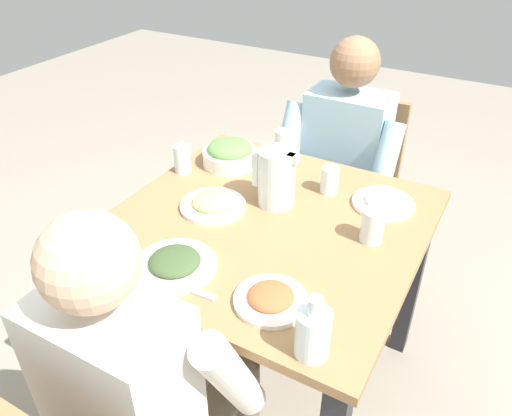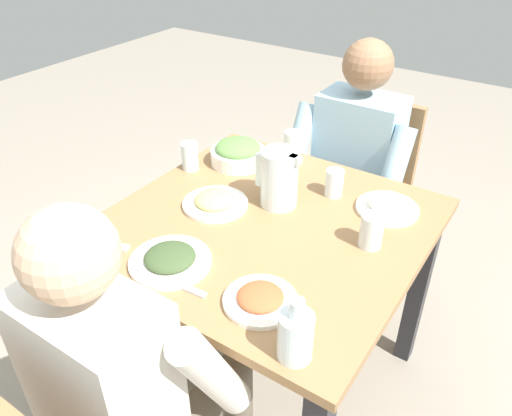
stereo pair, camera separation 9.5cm
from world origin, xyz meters
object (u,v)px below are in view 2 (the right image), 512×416
object	(u,v)px
oil_carafe	(295,337)
plate_fries	(215,202)
water_glass_near_right	(292,145)
salad_bowl	(238,153)
water_glass_near_left	(334,183)
plate_yoghurt	(388,205)
plate_dolmas	(170,259)
plate_rice_curry	(260,299)
water_pitcher	(279,178)
diner_near	(346,177)
dining_table	(266,252)
water_glass_by_pitcher	(371,231)
diner_far	(137,374)
chair_near	(362,186)
water_glass_far_left	(190,156)

from	to	relation	value
oil_carafe	plate_fries	bearing A→B (deg)	-36.71
water_glass_near_right	salad_bowl	bearing A→B (deg)	45.73
water_glass_near_left	water_glass_near_right	distance (m)	0.30
plate_yoghurt	plate_dolmas	xyz separation A→B (m)	(0.40, 0.58, -0.00)
plate_yoghurt	water_glass_near_left	size ratio (longest dim) A/B	2.15
plate_rice_curry	plate_yoghurt	xyz separation A→B (m)	(-0.11, -0.58, 0.01)
water_pitcher	plate_rice_curry	bearing A→B (deg)	115.98
plate_dolmas	oil_carafe	size ratio (longest dim) A/B	1.39
diner_near	oil_carafe	xyz separation A→B (m)	(-0.32, 0.98, 0.17)
water_pitcher	water_glass_near_left	bearing A→B (deg)	-130.02
plate_rice_curry	plate_fries	size ratio (longest dim) A/B	0.89
diner_near	plate_yoghurt	xyz separation A→B (m)	(-0.28, 0.31, 0.13)
plate_rice_curry	dining_table	bearing A→B (deg)	-59.61
water_glass_by_pitcher	plate_dolmas	bearing A→B (deg)	42.01
diner_near	water_pitcher	world-z (taller)	diner_near
dining_table	salad_bowl	world-z (taller)	salad_bowl
diner_far	plate_fries	distance (m)	0.61
water_glass_by_pitcher	oil_carafe	bearing A→B (deg)	92.37
salad_bowl	water_glass_near_right	xyz separation A→B (m)	(-0.14, -0.15, 0.01)
plate_rice_curry	diner_near	bearing A→B (deg)	-79.19
diner_near	water_glass_near_right	xyz separation A→B (m)	(0.16, 0.17, 0.17)
chair_near	plate_dolmas	xyz separation A→B (m)	(0.12, 1.10, 0.27)
water_pitcher	plate_yoghurt	size ratio (longest dim) A/B	0.95
water_glass_by_pitcher	chair_near	bearing A→B (deg)	-67.12
plate_fries	plate_dolmas	world-z (taller)	plate_fries
water_glass_far_left	plate_yoghurt	bearing A→B (deg)	-169.13
water_glass_near_right	water_glass_far_left	bearing A→B (deg)	46.83
diner_near	salad_bowl	world-z (taller)	diner_near
dining_table	plate_dolmas	world-z (taller)	plate_dolmas
water_pitcher	plate_dolmas	world-z (taller)	water_pitcher
plate_yoghurt	plate_dolmas	world-z (taller)	plate_yoghurt
plate_dolmas	water_glass_near_right	xyz separation A→B (m)	(0.04, -0.73, 0.04)
water_glass_near_left	water_glass_near_right	bearing A→B (deg)	-31.65
water_glass_by_pitcher	oil_carafe	distance (m)	0.47
water_glass_by_pitcher	water_glass_near_right	bearing A→B (deg)	-36.87
water_glass_near_left	oil_carafe	xyz separation A→B (m)	(-0.23, 0.66, 0.01)
plate_rice_curry	plate_yoghurt	size ratio (longest dim) A/B	0.95
chair_near	dining_table	bearing A→B (deg)	89.21
dining_table	water_glass_by_pitcher	xyz separation A→B (m)	(-0.31, -0.07, 0.17)
water_glass_by_pitcher	diner_far	bearing A→B (deg)	64.24
dining_table	chair_near	bearing A→B (deg)	-90.79
water_glass_by_pitcher	oil_carafe	world-z (taller)	oil_carafe
oil_carafe	diner_far	bearing A→B (deg)	28.21
dining_table	oil_carafe	size ratio (longest dim) A/B	5.67
plate_yoghurt	plate_fries	bearing A→B (deg)	30.80
plate_rice_curry	oil_carafe	world-z (taller)	oil_carafe
plate_yoghurt	plate_fries	size ratio (longest dim) A/B	0.94
dining_table	salad_bowl	bearing A→B (deg)	-42.09
water_glass_near_right	chair_near	bearing A→B (deg)	-113.64
water_glass_near_right	oil_carafe	xyz separation A→B (m)	(-0.48, 0.82, 0.00)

